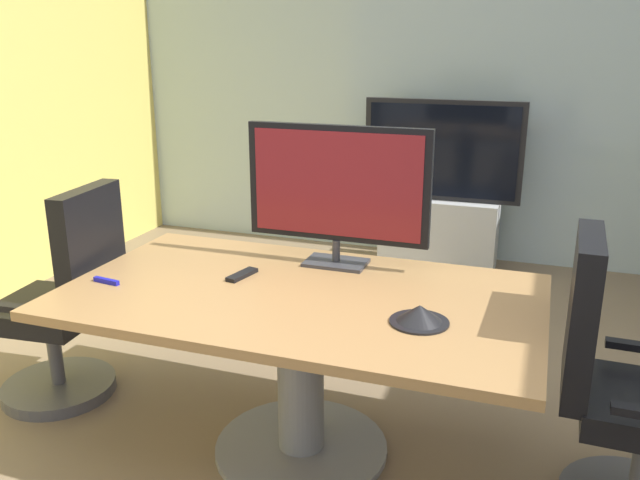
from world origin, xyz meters
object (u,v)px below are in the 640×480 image
office_chair_left (67,313)px  conference_phone (420,315)px  office_chair_right (622,404)px  remote_control (242,275)px  wall_display_unit (439,212)px  conference_table (300,335)px  tv_monitor (337,188)px

office_chair_left → conference_phone: 1.82m
office_chair_right → remote_control: (-1.56, 0.04, 0.31)m
wall_display_unit → conference_phone: size_ratio=5.95×
wall_display_unit → conference_phone: (0.38, -2.80, 0.34)m
office_chair_left → conference_table: bearing=82.1°
conference_phone → remote_control: bearing=164.8°
wall_display_unit → conference_phone: 2.84m
tv_monitor → remote_control: 0.57m
office_chair_right → tv_monitor: (-1.22, 0.34, 0.66)m
office_chair_left → remote_control: (0.95, 0.03, 0.31)m
office_chair_left → conference_phone: office_chair_left is taller
wall_display_unit → remote_control: (-0.45, -2.57, 0.32)m
tv_monitor → remote_control: bearing=-138.3°
conference_table → office_chair_left: (-1.26, 0.06, -0.10)m
office_chair_right → wall_display_unit: bearing=24.4°
tv_monitor → wall_display_unit: (0.11, 2.27, -0.67)m
wall_display_unit → office_chair_right: bearing=-67.0°
conference_phone → remote_control: (-0.82, 0.22, -0.02)m
wall_display_unit → remote_control: bearing=-99.9°
office_chair_right → conference_phone: bearing=105.7°
tv_monitor → office_chair_right: bearing=-15.4°
conference_table → remote_control: size_ratio=11.44×
office_chair_left → wall_display_unit: 2.96m
office_chair_right → tv_monitor: size_ratio=1.30×
tv_monitor → conference_phone: bearing=-47.0°
wall_display_unit → conference_phone: bearing=-82.3°
conference_table → tv_monitor: size_ratio=2.32×
remote_control → conference_phone: bearing=-3.0°
tv_monitor → wall_display_unit: 2.37m
conference_table → tv_monitor: tv_monitor is taller
office_chair_right → conference_table: bearing=93.5°
office_chair_left → remote_control: bearing=86.3°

